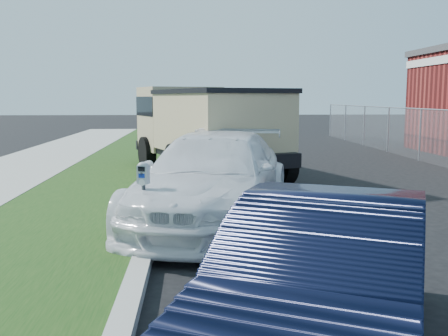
{
  "coord_description": "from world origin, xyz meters",
  "views": [
    {
      "loc": [
        -1.93,
        -7.78,
        2.18
      ],
      "look_at": [
        -1.4,
        1.0,
        1.0
      ],
      "focal_mm": 42.0,
      "sensor_mm": 36.0,
      "label": 1
    }
  ],
  "objects": [
    {
      "name": "navy_sedan",
      "position": [
        -0.89,
        -3.82,
        0.69
      ],
      "size": [
        3.04,
        4.45,
        1.39
      ],
      "primitive_type": "imported",
      "rotation": [
        0.0,
        0.0,
        -0.41
      ],
      "color": "black",
      "rests_on": "ground"
    },
    {
      "name": "ground",
      "position": [
        0.0,
        0.0,
        0.0
      ],
      "size": [
        120.0,
        120.0,
        0.0
      ],
      "primitive_type": "plane",
      "color": "black",
      "rests_on": "ground"
    },
    {
      "name": "dump_truck",
      "position": [
        -1.62,
        7.19,
        1.41
      ],
      "size": [
        4.48,
        6.82,
        2.51
      ],
      "rotation": [
        0.0,
        0.0,
        0.37
      ],
      "color": "black",
      "rests_on": "ground"
    },
    {
      "name": "parking_meter",
      "position": [
        -2.62,
        -0.5,
        0.97
      ],
      "size": [
        0.19,
        0.16,
        1.18
      ],
      "rotation": [
        0.0,
        0.0,
        -0.38
      ],
      "color": "#3F4247",
      "rests_on": "ground"
    },
    {
      "name": "white_wagon",
      "position": [
        -1.57,
        1.3,
        0.78
      ],
      "size": [
        3.48,
        5.77,
        1.56
      ],
      "primitive_type": "imported",
      "rotation": [
        0.0,
        0.0,
        -0.25
      ],
      "color": "white",
      "rests_on": "ground"
    }
  ]
}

